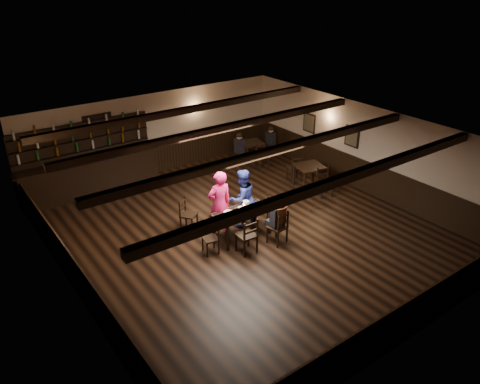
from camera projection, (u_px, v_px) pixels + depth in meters
ground at (245, 231)px, 12.42m from camera, size 10.00×10.00×0.00m
room_shell at (245, 171)px, 11.69m from camera, size 9.02×10.02×2.71m
dining_table at (242, 214)px, 11.90m from camera, size 1.50×0.77×0.75m
chair_near_left at (249, 234)px, 11.26m from camera, size 0.45×0.43×0.94m
chair_near_right at (280, 225)px, 11.65m from camera, size 0.49×0.48×0.92m
chair_end_left at (213, 236)px, 11.35m from camera, size 0.42×0.43×0.79m
chair_end_right at (274, 206)px, 12.65m from camera, size 0.39×0.41×0.85m
chair_far_pushed at (186, 212)px, 12.34m from camera, size 0.56×0.55×0.87m
woman_pink at (220, 204)px, 11.90m from camera, size 0.70×0.51×1.80m
man_blue at (242, 198)px, 12.39m from camera, size 0.80×0.63×1.62m
seated_person at (278, 213)px, 11.54m from camera, size 0.36×0.54×0.88m
cake at (228, 213)px, 11.68m from camera, size 0.28×0.28×0.09m
plate_stack_a at (241, 210)px, 11.78m from camera, size 0.15×0.15×0.14m
plate_stack_b at (246, 204)px, 12.00m from camera, size 0.16×0.16×0.19m
tea_light at (243, 208)px, 11.96m from camera, size 0.05×0.05×0.06m
salt_shaker at (252, 207)px, 11.97m from camera, size 0.03×0.03×0.08m
pepper_shaker at (259, 206)px, 12.02m from camera, size 0.04×0.04×0.10m
drink_glass at (248, 204)px, 12.11m from camera, size 0.08×0.08×0.12m
menu_red at (259, 208)px, 12.03m from camera, size 0.33×0.26×0.00m
menu_blue at (257, 203)px, 12.26m from camera, size 0.38×0.35×0.00m
bar_counter at (89, 171)px, 14.24m from camera, size 4.39×0.70×2.20m
back_table_a at (310, 169)px, 14.57m from camera, size 1.03×1.03×0.75m
back_table_b at (251, 145)px, 16.49m from camera, size 0.92×0.92×0.75m
bg_patron_left at (239, 143)px, 16.12m from camera, size 0.22×0.36×0.74m
bg_patron_right at (271, 136)px, 16.86m from camera, size 0.23×0.35×0.70m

